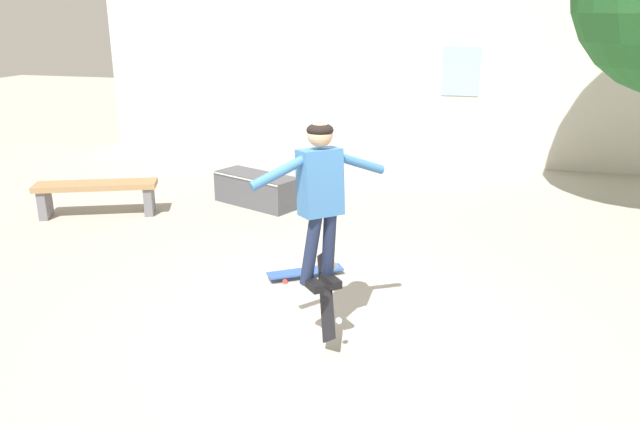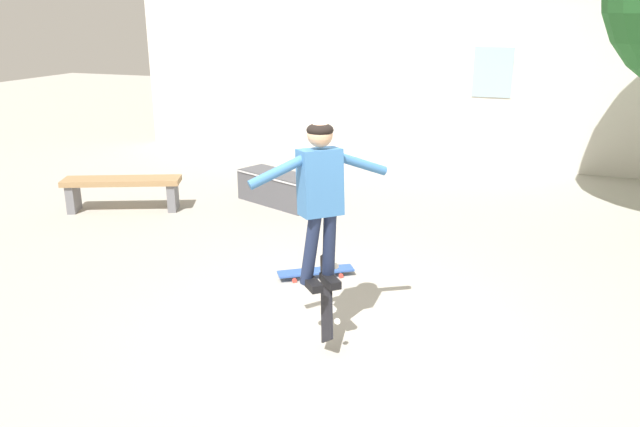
{
  "view_description": "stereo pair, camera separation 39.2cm",
  "coord_description": "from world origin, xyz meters",
  "px_view_note": "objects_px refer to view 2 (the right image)",
  "views": [
    {
      "loc": [
        1.24,
        -5.09,
        2.86
      ],
      "look_at": [
        -0.05,
        -0.28,
        1.24
      ],
      "focal_mm": 35.0,
      "sensor_mm": 36.0,
      "label": 1
    },
    {
      "loc": [
        1.62,
        -4.97,
        2.86
      ],
      "look_at": [
        -0.05,
        -0.28,
        1.24
      ],
      "focal_mm": 35.0,
      "sensor_mm": 36.0,
      "label": 2
    }
  ],
  "objects_px": {
    "skateboard_flipping": "(327,296)",
    "skateboard_resting": "(316,271)",
    "skate_ledge": "(279,188)",
    "park_bench": "(122,187)",
    "skater": "(320,191)"
  },
  "relations": [
    {
      "from": "skateboard_flipping",
      "to": "skateboard_resting",
      "type": "height_order",
      "value": "skateboard_flipping"
    },
    {
      "from": "skate_ledge",
      "to": "skateboard_flipping",
      "type": "xyz_separation_m",
      "value": [
        2.09,
        -3.81,
        0.22
      ]
    },
    {
      "from": "park_bench",
      "to": "skate_ledge",
      "type": "height_order",
      "value": "park_bench"
    },
    {
      "from": "skater",
      "to": "skateboard_resting",
      "type": "height_order",
      "value": "skater"
    },
    {
      "from": "park_bench",
      "to": "skater",
      "type": "distance_m",
      "value": 5.04
    },
    {
      "from": "park_bench",
      "to": "skateboard_resting",
      "type": "relative_size",
      "value": 2.12
    },
    {
      "from": "park_bench",
      "to": "skater",
      "type": "height_order",
      "value": "skater"
    },
    {
      "from": "park_bench",
      "to": "skate_ledge",
      "type": "relative_size",
      "value": 1.2
    },
    {
      "from": "skate_ledge",
      "to": "skateboard_resting",
      "type": "relative_size",
      "value": 1.77
    },
    {
      "from": "park_bench",
      "to": "skate_ledge",
      "type": "xyz_separation_m",
      "value": [
        2.05,
        1.12,
        -0.12
      ]
    },
    {
      "from": "skate_ledge",
      "to": "park_bench",
      "type": "bearing_deg",
      "value": -128.29
    },
    {
      "from": "skater",
      "to": "skateboard_flipping",
      "type": "relative_size",
      "value": 1.93
    },
    {
      "from": "park_bench",
      "to": "skateboard_flipping",
      "type": "bearing_deg",
      "value": -55.51
    },
    {
      "from": "park_bench",
      "to": "skateboard_flipping",
      "type": "xyz_separation_m",
      "value": [
        4.14,
        -2.69,
        0.1
      ]
    },
    {
      "from": "skate_ledge",
      "to": "skateboard_flipping",
      "type": "height_order",
      "value": "skateboard_flipping"
    }
  ]
}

